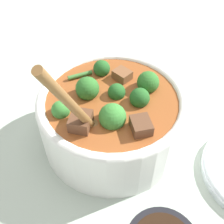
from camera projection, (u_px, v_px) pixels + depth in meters
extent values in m
plane|color=#ADBCAD|center=(112.00, 137.00, 0.52)|extent=(4.00, 4.00, 0.00)
cylinder|color=white|center=(112.00, 120.00, 0.48)|extent=(0.24, 0.24, 0.10)
torus|color=white|center=(112.00, 100.00, 0.45)|extent=(0.24, 0.24, 0.02)
cylinder|color=brown|center=(112.00, 113.00, 0.47)|extent=(0.22, 0.22, 0.07)
sphere|color=#2D6B28|center=(87.00, 88.00, 0.44)|extent=(0.04, 0.04, 0.04)
cylinder|color=#6B9956|center=(88.00, 101.00, 0.46)|extent=(0.01, 0.01, 0.02)
sphere|color=#235B23|center=(117.00, 92.00, 0.45)|extent=(0.03, 0.03, 0.03)
cylinder|color=#6B9956|center=(116.00, 101.00, 0.46)|extent=(0.01, 0.01, 0.01)
sphere|color=#387F33|center=(112.00, 117.00, 0.41)|extent=(0.04, 0.04, 0.04)
cylinder|color=#6B9956|center=(112.00, 130.00, 0.43)|extent=(0.01, 0.01, 0.02)
sphere|color=#235B23|center=(102.00, 68.00, 0.49)|extent=(0.03, 0.03, 0.03)
cylinder|color=#6B9956|center=(102.00, 78.00, 0.50)|extent=(0.01, 0.01, 0.01)
sphere|color=#2D6B28|center=(148.00, 82.00, 0.46)|extent=(0.04, 0.04, 0.04)
cylinder|color=#6B9956|center=(147.00, 94.00, 0.48)|extent=(0.01, 0.01, 0.02)
sphere|color=#387F33|center=(61.00, 110.00, 0.42)|extent=(0.03, 0.03, 0.03)
cylinder|color=#6B9956|center=(63.00, 119.00, 0.44)|extent=(0.01, 0.01, 0.01)
sphere|color=#235B23|center=(140.00, 98.00, 0.44)|extent=(0.03, 0.03, 0.03)
cylinder|color=#6B9956|center=(139.00, 108.00, 0.45)|extent=(0.01, 0.01, 0.01)
cube|color=brown|center=(141.00, 127.00, 0.40)|extent=(0.03, 0.03, 0.02)
cube|color=brown|center=(122.00, 76.00, 0.48)|extent=(0.04, 0.04, 0.02)
cube|color=brown|center=(81.00, 122.00, 0.40)|extent=(0.04, 0.04, 0.03)
cylinder|color=#3D7533|center=(80.00, 75.00, 0.48)|extent=(0.04, 0.02, 0.01)
ellipsoid|color=brown|center=(92.00, 125.00, 0.41)|extent=(0.04, 0.03, 0.01)
cylinder|color=brown|center=(71.00, 104.00, 0.34)|extent=(0.06, 0.08, 0.16)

